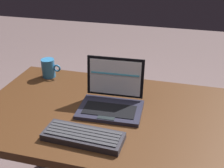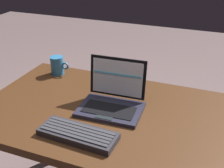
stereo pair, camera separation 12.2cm
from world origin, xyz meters
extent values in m
cube|color=#462814|center=(0.00, 0.00, 0.70)|extent=(1.33, 0.73, 0.04)
cylinder|color=black|center=(-0.61, 0.31, 0.34)|extent=(0.06, 0.06, 0.68)
cube|color=#232233|center=(-0.06, 0.00, 0.73)|extent=(0.29, 0.21, 0.02)
cube|color=black|center=(-0.06, -0.02, 0.74)|extent=(0.24, 0.12, 0.00)
cube|color=black|center=(-0.06, -0.08, 0.74)|extent=(0.08, 0.04, 0.00)
cube|color=black|center=(-0.07, 0.11, 0.84)|extent=(0.27, 0.04, 0.19)
cube|color=white|center=(-0.07, 0.10, 0.84)|extent=(0.24, 0.03, 0.17)
cube|color=#59CCF2|center=(-0.06, 0.10, 0.86)|extent=(0.23, 0.01, 0.01)
cube|color=#2D2A32|center=(-0.11, -0.22, 0.73)|extent=(0.32, 0.13, 0.03)
cube|color=#38383D|center=(-0.11, -0.26, 0.75)|extent=(0.29, 0.03, 0.00)
cube|color=#38383D|center=(-0.11, -0.24, 0.75)|extent=(0.29, 0.03, 0.00)
cube|color=#38383D|center=(-0.11, -0.22, 0.75)|extent=(0.29, 0.03, 0.00)
cube|color=#38383D|center=(-0.11, -0.20, 0.75)|extent=(0.29, 0.03, 0.00)
cube|color=#38383D|center=(-0.11, -0.19, 0.75)|extent=(0.29, 0.03, 0.00)
cylinder|color=teal|center=(-0.49, 0.26, 0.77)|extent=(0.07, 0.07, 0.10)
torus|color=teal|center=(-0.44, 0.26, 0.78)|extent=(0.04, 0.01, 0.04)
camera|label=1|loc=(0.22, -1.05, 1.42)|focal=45.34mm
camera|label=2|loc=(0.34, -1.01, 1.42)|focal=45.34mm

